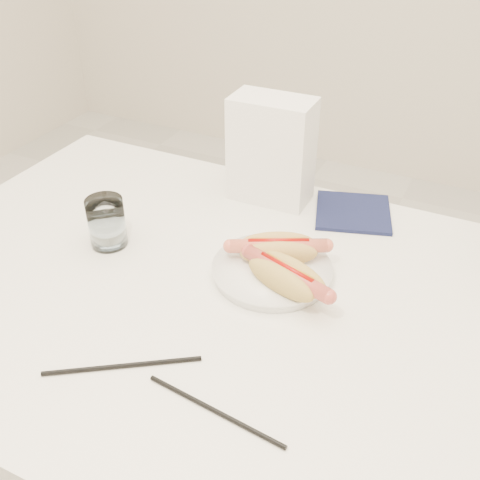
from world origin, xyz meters
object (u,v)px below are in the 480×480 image
at_px(hotdog_right, 286,276).
at_px(hotdog_left, 278,249).
at_px(water_glass, 107,222).
at_px(table, 226,319).
at_px(napkin_box, 271,150).
at_px(plate, 272,272).

bearing_deg(hotdog_right, hotdog_left, 141.32).
bearing_deg(water_glass, table, -6.94).
distance_m(water_glass, napkin_box, 0.35).
xyz_separation_m(hotdog_left, hotdog_right, (0.04, -0.06, 0.00)).
height_order(hotdog_left, hotdog_right, same).
relative_size(table, hotdog_right, 7.26).
distance_m(table, water_glass, 0.28).
xyz_separation_m(table, plate, (0.05, 0.07, 0.07)).
relative_size(table, napkin_box, 5.64).
bearing_deg(napkin_box, plate, -66.76).
bearing_deg(water_glass, hotdog_right, 1.06).
distance_m(table, hotdog_left, 0.15).
relative_size(table, plate, 6.15).
bearing_deg(plate, table, -124.38).
bearing_deg(hotdog_left, plate, -114.44).
height_order(hotdog_right, napkin_box, napkin_box).
distance_m(hotdog_left, hotdog_right, 0.08).
bearing_deg(water_glass, napkin_box, 55.59).
xyz_separation_m(table, hotdog_right, (0.09, 0.04, 0.10)).
bearing_deg(plate, water_glass, -171.96).
bearing_deg(table, plate, 55.62).
distance_m(hotdog_left, water_glass, 0.31).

